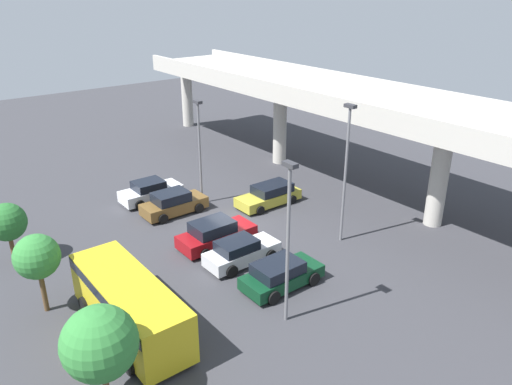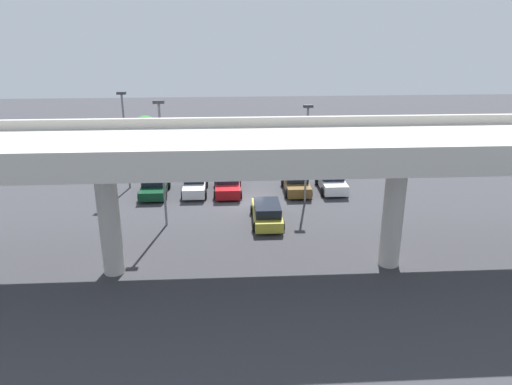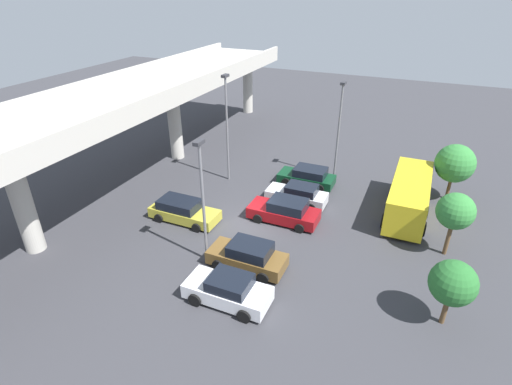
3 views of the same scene
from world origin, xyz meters
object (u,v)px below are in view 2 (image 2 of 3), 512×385
(tree_front_right, at_px, (146,130))
(tree_front_left, at_px, (283,133))
(parked_car_4, at_px, (195,184))
(tree_front_centre, at_px, (223,128))
(lamp_post_mid_lot, at_px, (307,146))
(parked_car_1, at_px, (296,182))
(lamp_post_by_overpass, at_px, (162,155))
(parked_car_0, at_px, (331,181))
(lamp_post_near_aisle, at_px, (125,133))
(parked_car_3, at_px, (228,183))
(parked_car_5, at_px, (155,185))
(shuttle_bus, at_px, (180,150))
(parked_car_2, at_px, (267,213))

(tree_front_right, bearing_deg, tree_front_left, 180.00)
(parked_car_4, relative_size, tree_front_right, 1.03)
(tree_front_centre, bearing_deg, lamp_post_mid_lot, 115.92)
(parked_car_1, bearing_deg, lamp_post_by_overpass, -57.38)
(parked_car_0, bearing_deg, lamp_post_near_aisle, -94.88)
(parked_car_1, distance_m, parked_car_4, 8.11)
(parked_car_3, relative_size, lamp_post_mid_lot, 0.64)
(parked_car_0, height_order, parked_car_5, parked_car_0)
(shuttle_bus, xyz_separation_m, tree_front_centre, (-3.96, -2.58, 1.39))
(parked_car_2, xyz_separation_m, shuttle_bus, (6.98, -13.84, 0.85))
(lamp_post_by_overpass, bearing_deg, shuttle_bus, -89.40)
(parked_car_0, xyz_separation_m, tree_front_centre, (8.77, -10.04, 2.22))
(parked_car_1, height_order, parked_car_3, parked_car_3)
(parked_car_5, bearing_deg, lamp_post_by_overpass, 14.29)
(shuttle_bus, bearing_deg, parked_car_5, -100.62)
(tree_front_left, bearing_deg, tree_front_centre, -0.03)
(parked_car_0, xyz_separation_m, lamp_post_near_aisle, (16.43, -1.40, 3.87))
(parked_car_5, bearing_deg, tree_front_right, -168.71)
(tree_front_left, bearing_deg, lamp_post_by_overpass, 59.39)
(parked_car_2, height_order, lamp_post_near_aisle, lamp_post_near_aisle)
(lamp_post_by_overpass, relative_size, tree_front_centre, 2.09)
(parked_car_4, bearing_deg, tree_front_right, -152.55)
(tree_front_centre, bearing_deg, parked_car_4, 77.39)
(parked_car_5, bearing_deg, shuttle_bus, 169.38)
(lamp_post_mid_lot, relative_size, tree_front_right, 1.74)
(shuttle_bus, height_order, lamp_post_by_overpass, lamp_post_by_overpass)
(lamp_post_mid_lot, height_order, lamp_post_by_overpass, lamp_post_by_overpass)
(parked_car_0, height_order, tree_front_left, tree_front_left)
(parked_car_1, relative_size, parked_car_2, 0.93)
(tree_front_left, distance_m, tree_front_centre, 5.95)
(lamp_post_mid_lot, xyz_separation_m, tree_front_left, (0.28, -12.76, -1.96))
(tree_front_left, height_order, tree_front_right, tree_front_right)
(parked_car_3, bearing_deg, shuttle_bus, -149.92)
(parked_car_2, height_order, lamp_post_by_overpass, lamp_post_by_overpass)
(parked_car_0, xyz_separation_m, parked_car_2, (5.75, 6.38, -0.02))
(parked_car_2, xyz_separation_m, tree_front_right, (10.47, -16.41, 2.15))
(parked_car_1, xyz_separation_m, tree_front_centre, (5.86, -10.27, 2.19))
(parked_car_5, distance_m, lamp_post_by_overpass, 7.67)
(parked_car_4, xyz_separation_m, lamp_post_near_aisle, (5.42, -1.39, 3.89))
(parked_car_2, distance_m, tree_front_left, 16.76)
(parked_car_5, xyz_separation_m, lamp_post_by_overpass, (-1.58, 6.22, 4.20))
(parked_car_4, height_order, parked_car_5, parked_car_4)
(tree_front_left, bearing_deg, parked_car_2, 79.97)
(parked_car_3, relative_size, parked_car_4, 1.09)
(parked_car_5, xyz_separation_m, tree_front_left, (-11.32, -10.25, 1.71))
(parked_car_3, height_order, lamp_post_by_overpass, lamp_post_by_overpass)
(parked_car_1, xyz_separation_m, lamp_post_near_aisle, (13.53, -1.64, 3.85))
(parked_car_2, bearing_deg, tree_front_centre, 10.43)
(parked_car_4, distance_m, tree_front_right, 11.49)
(parked_car_2, bearing_deg, parked_car_0, -42.02)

